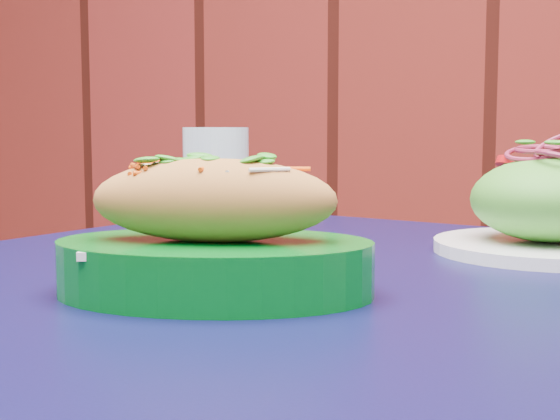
% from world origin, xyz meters
% --- Properties ---
extents(cafe_table, '(0.91, 0.91, 0.75)m').
position_xyz_m(cafe_table, '(-0.29, 1.69, 0.66)').
color(cafe_table, black).
rests_on(cafe_table, ground).
extents(banh_mi_basket, '(0.27, 0.22, 0.11)m').
position_xyz_m(banh_mi_basket, '(-0.33, 1.59, 0.79)').
color(banh_mi_basket, '#015D16').
rests_on(banh_mi_basket, cafe_table).
extents(salad_plate, '(0.22, 0.22, 0.11)m').
position_xyz_m(salad_plate, '(-0.14, 1.90, 0.79)').
color(salad_plate, white).
rests_on(salad_plate, cafe_table).
extents(water_glass, '(0.08, 0.08, 0.12)m').
position_xyz_m(water_glass, '(-0.51, 1.89, 0.81)').
color(water_glass, silver).
rests_on(water_glass, cafe_table).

